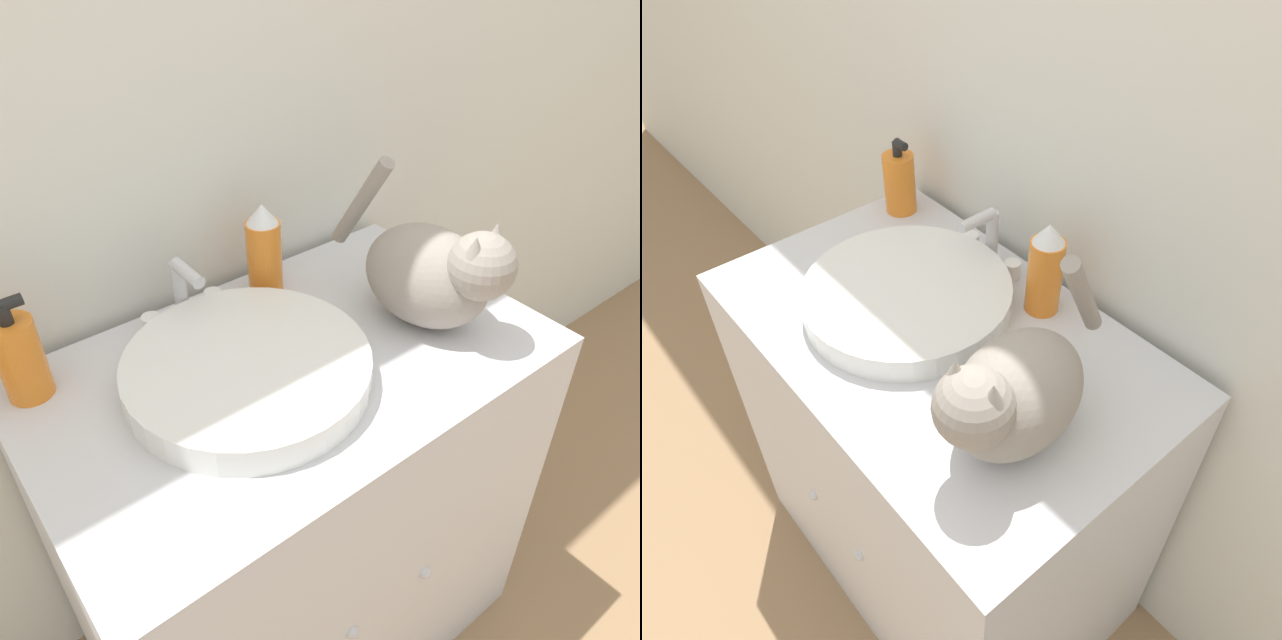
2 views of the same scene
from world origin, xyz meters
The scene contains 8 objects.
ground_plane centered at (0.00, 0.00, 0.00)m, with size 8.00×8.00×0.00m, color #997551.
wall_back centered at (0.00, 0.57, 1.25)m, with size 6.00×0.05×2.50m.
vanity_cabinet centered at (0.00, 0.26, 0.40)m, with size 0.85×0.54×0.81m.
sink_basin centered at (-0.08, 0.26, 0.83)m, with size 0.38×0.38×0.05m.
faucet centered at (-0.08, 0.46, 0.86)m, with size 0.15×0.09×0.13m.
cat centered at (0.25, 0.20, 0.91)m, with size 0.20×0.37×0.27m.
soap_bottle centered at (-0.36, 0.45, 0.88)m, with size 0.07×0.07×0.17m.
spray_bottle centered at (0.08, 0.45, 0.90)m, with size 0.06×0.06×0.18m.
Camera 2 is at (0.64, -0.22, 1.57)m, focal length 35.00 mm.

